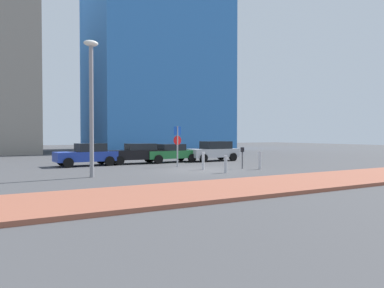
{
  "coord_description": "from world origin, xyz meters",
  "views": [
    {
      "loc": [
        -10.35,
        -17.72,
        2.05
      ],
      "look_at": [
        0.11,
        1.38,
        1.5
      ],
      "focal_mm": 32.8,
      "sensor_mm": 36.0,
      "label": 1
    }
  ],
  "objects_px": {
    "parked_car_silver": "(214,151)",
    "traffic_bollard_near": "(203,161)",
    "parking_sign_post": "(177,141)",
    "street_lamp": "(91,96)",
    "parking_meter": "(242,155)",
    "traffic_bollard_mid": "(226,164)",
    "parked_car_black": "(137,153)",
    "parked_car_blue": "(87,154)",
    "traffic_bollard_far": "(260,160)",
    "parked_car_green": "(170,153)"
  },
  "relations": [
    {
      "from": "parking_meter",
      "to": "parked_car_silver",
      "type": "bearing_deg",
      "value": 73.05
    },
    {
      "from": "traffic_bollard_far",
      "to": "parked_car_green",
      "type": "bearing_deg",
      "value": 107.5
    },
    {
      "from": "parked_car_blue",
      "to": "parked_car_green",
      "type": "relative_size",
      "value": 0.96
    },
    {
      "from": "parked_car_black",
      "to": "parking_meter",
      "type": "xyz_separation_m",
      "value": [
        4.33,
        -6.8,
        0.1
      ]
    },
    {
      "from": "parked_car_silver",
      "to": "parking_meter",
      "type": "xyz_separation_m",
      "value": [
        -1.94,
        -6.37,
        0.04
      ]
    },
    {
      "from": "parked_car_black",
      "to": "traffic_bollard_near",
      "type": "height_order",
      "value": "parked_car_black"
    },
    {
      "from": "parked_car_blue",
      "to": "parked_car_black",
      "type": "bearing_deg",
      "value": 2.44
    },
    {
      "from": "street_lamp",
      "to": "parking_meter",
      "type": "bearing_deg",
      "value": 0.05
    },
    {
      "from": "parked_car_silver",
      "to": "traffic_bollard_mid",
      "type": "bearing_deg",
      "value": -118.05
    },
    {
      "from": "parked_car_green",
      "to": "traffic_bollard_mid",
      "type": "relative_size",
      "value": 4.47
    },
    {
      "from": "parked_car_silver",
      "to": "parked_car_blue",
      "type": "bearing_deg",
      "value": 178.37
    },
    {
      "from": "parked_car_black",
      "to": "traffic_bollard_mid",
      "type": "relative_size",
      "value": 4.48
    },
    {
      "from": "street_lamp",
      "to": "traffic_bollard_far",
      "type": "relative_size",
      "value": 6.1
    },
    {
      "from": "parked_car_blue",
      "to": "parked_car_green",
      "type": "height_order",
      "value": "parked_car_blue"
    },
    {
      "from": "parked_car_silver",
      "to": "traffic_bollard_mid",
      "type": "height_order",
      "value": "parked_car_silver"
    },
    {
      "from": "parking_meter",
      "to": "traffic_bollard_near",
      "type": "xyz_separation_m",
      "value": [
        -2.42,
        0.62,
        -0.33
      ]
    },
    {
      "from": "street_lamp",
      "to": "traffic_bollard_far",
      "type": "xyz_separation_m",
      "value": [
        9.79,
        -0.78,
        -3.39
      ]
    },
    {
      "from": "parked_car_green",
      "to": "traffic_bollard_far",
      "type": "distance_m",
      "value": 7.94
    },
    {
      "from": "parking_sign_post",
      "to": "street_lamp",
      "type": "height_order",
      "value": "street_lamp"
    },
    {
      "from": "parking_sign_post",
      "to": "street_lamp",
      "type": "xyz_separation_m",
      "value": [
        -6.22,
        -3.18,
        2.27
      ]
    },
    {
      "from": "parked_car_blue",
      "to": "parked_car_silver",
      "type": "xyz_separation_m",
      "value": [
        9.84,
        -0.28,
        0.04
      ]
    },
    {
      "from": "parked_car_black",
      "to": "parking_sign_post",
      "type": "distance_m",
      "value": 4.02
    },
    {
      "from": "parked_car_silver",
      "to": "traffic_bollard_near",
      "type": "distance_m",
      "value": 7.22
    },
    {
      "from": "street_lamp",
      "to": "traffic_bollard_mid",
      "type": "relative_size",
      "value": 7.05
    },
    {
      "from": "parked_car_blue",
      "to": "street_lamp",
      "type": "bearing_deg",
      "value": -100.06
    },
    {
      "from": "parked_car_green",
      "to": "street_lamp",
      "type": "relative_size",
      "value": 0.63
    },
    {
      "from": "traffic_bollard_mid",
      "to": "traffic_bollard_far",
      "type": "distance_m",
      "value": 3.07
    },
    {
      "from": "parking_meter",
      "to": "traffic_bollard_mid",
      "type": "bearing_deg",
      "value": -146.06
    },
    {
      "from": "parked_car_blue",
      "to": "parked_car_silver",
      "type": "height_order",
      "value": "parked_car_silver"
    },
    {
      "from": "parked_car_green",
      "to": "traffic_bollard_mid",
      "type": "distance_m",
      "value": 8.33
    },
    {
      "from": "parked_car_green",
      "to": "parked_car_blue",
      "type": "bearing_deg",
      "value": -178.73
    },
    {
      "from": "parked_car_black",
      "to": "parked_car_green",
      "type": "distance_m",
      "value": 2.66
    },
    {
      "from": "parked_car_black",
      "to": "parked_car_green",
      "type": "relative_size",
      "value": 1.0
    },
    {
      "from": "traffic_bollard_near",
      "to": "parking_meter",
      "type": "bearing_deg",
      "value": -14.33
    },
    {
      "from": "parked_car_silver",
      "to": "traffic_bollard_near",
      "type": "bearing_deg",
      "value": -127.15
    },
    {
      "from": "parking_meter",
      "to": "street_lamp",
      "type": "distance_m",
      "value": 9.58
    },
    {
      "from": "parked_car_black",
      "to": "parked_car_blue",
      "type": "bearing_deg",
      "value": -177.56
    },
    {
      "from": "parked_car_blue",
      "to": "traffic_bollard_far",
      "type": "xyz_separation_m",
      "value": [
        8.61,
        -7.43,
        -0.22
      ]
    },
    {
      "from": "parked_car_silver",
      "to": "traffic_bollard_mid",
      "type": "xyz_separation_m",
      "value": [
        -4.2,
        -7.89,
        -0.34
      ]
    },
    {
      "from": "parked_car_silver",
      "to": "parking_sign_post",
      "type": "relative_size",
      "value": 1.51
    },
    {
      "from": "parked_car_blue",
      "to": "traffic_bollard_near",
      "type": "xyz_separation_m",
      "value": [
        5.48,
        -6.03,
        -0.24
      ]
    },
    {
      "from": "parked_car_green",
      "to": "traffic_bollard_mid",
      "type": "xyz_separation_m",
      "value": [
        -0.59,
        -8.31,
        -0.25
      ]
    },
    {
      "from": "parked_car_green",
      "to": "parked_car_silver",
      "type": "height_order",
      "value": "parked_car_silver"
    },
    {
      "from": "street_lamp",
      "to": "traffic_bollard_far",
      "type": "height_order",
      "value": "street_lamp"
    },
    {
      "from": "traffic_bollard_mid",
      "to": "traffic_bollard_near",
      "type": "bearing_deg",
      "value": 94.12
    },
    {
      "from": "parking_sign_post",
      "to": "parked_car_black",
      "type": "bearing_deg",
      "value": 112.09
    },
    {
      "from": "parking_meter",
      "to": "traffic_bollard_near",
      "type": "height_order",
      "value": "parking_meter"
    },
    {
      "from": "parked_car_blue",
      "to": "parked_car_green",
      "type": "distance_m",
      "value": 6.22
    },
    {
      "from": "parking_sign_post",
      "to": "parked_car_blue",
      "type": "bearing_deg",
      "value": 145.34
    },
    {
      "from": "parking_meter",
      "to": "street_lamp",
      "type": "bearing_deg",
      "value": -179.95
    }
  ]
}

